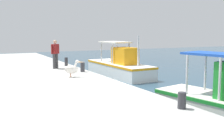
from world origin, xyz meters
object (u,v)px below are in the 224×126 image
mooring_bollard_third (182,100)px  pelican (71,69)px  fishing_boat_nearest (120,66)px  mooring_bollard_second (83,67)px  fisherman_standing (55,53)px  mooring_bollard_nearest (66,62)px

mooring_bollard_third → pelican: bearing=-170.7°
fishing_boat_nearest → pelican: fishing_boat_nearest is taller
fishing_boat_nearest → mooring_bollard_third: (9.99, -3.48, 0.37)m
fishing_boat_nearest → mooring_bollard_second: (2.18, -3.48, 0.39)m
fisherman_standing → pelican: bearing=-1.9°
fisherman_standing → mooring_bollard_third: (9.81, 0.95, -0.69)m
pelican → fishing_boat_nearest: bearing=127.7°
mooring_bollard_second → mooring_bollard_third: mooring_bollard_second is taller
pelican → mooring_bollard_third: size_ratio=2.06×
fisherman_standing → mooring_bollard_third: 9.88m
fishing_boat_nearest → pelican: bearing=-52.3°
mooring_bollard_second → mooring_bollard_nearest: bearing=-180.0°
fisherman_standing → mooring_bollard_third: size_ratio=3.65×
fisherman_standing → mooring_bollard_nearest: 1.51m
pelican → mooring_bollard_nearest: pelican is taller
fisherman_standing → mooring_bollard_nearest: fisherman_standing is taller
fishing_boat_nearest → mooring_bollard_nearest: 3.59m
fisherman_standing → mooring_bollard_second: (2.00, 0.95, -0.67)m
mooring_bollard_third → fishing_boat_nearest: bearing=160.8°
pelican → mooring_bollard_second: pelican is taller
fishing_boat_nearest → mooring_bollard_third: fishing_boat_nearest is taller
fisherman_standing → fishing_boat_nearest: bearing=92.3°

